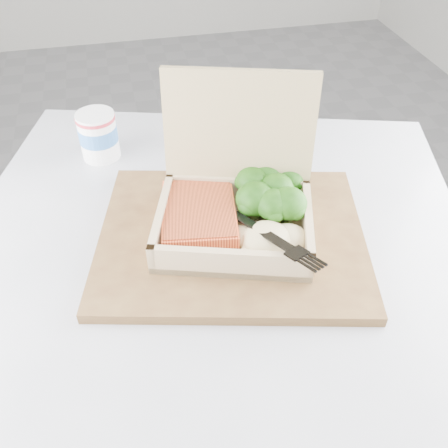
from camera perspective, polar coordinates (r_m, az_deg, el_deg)
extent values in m
plane|color=gray|center=(1.60, -17.98, -8.72)|extent=(4.00, 4.00, 0.00)
cylinder|color=black|center=(0.98, -0.94, -17.95)|extent=(0.07, 0.07, 0.67)
cube|color=#ABACB5|center=(0.70, -1.26, -3.39)|extent=(0.90, 0.90, 0.03)
cube|color=brown|center=(0.69, 0.89, -1.49)|extent=(0.42, 0.37, 0.02)
cube|color=tan|center=(0.68, 1.14, -1.04)|extent=(0.24, 0.21, 0.01)
cube|color=tan|center=(0.68, -7.08, 0.44)|extent=(0.06, 0.15, 0.04)
cube|color=tan|center=(0.67, 9.48, -0.42)|extent=(0.06, 0.15, 0.04)
cube|color=tan|center=(0.62, 0.72, -4.58)|extent=(0.20, 0.07, 0.04)
cube|color=tan|center=(0.73, 1.52, 3.91)|extent=(0.20, 0.07, 0.04)
cube|color=tan|center=(0.68, 1.73, 10.95)|extent=(0.20, 0.09, 0.16)
cube|color=orange|center=(0.68, -2.88, 0.99)|extent=(0.12, 0.14, 0.03)
ellipsoid|color=#D3BF88|center=(0.64, 4.93, -1.76)|extent=(0.10, 0.09, 0.04)
cube|color=black|center=(0.67, 0.66, 2.23)|extent=(0.06, 0.12, 0.02)
cube|color=black|center=(0.62, 5.64, -2.00)|extent=(0.04, 0.06, 0.01)
cylinder|color=white|center=(0.87, -14.17, 9.77)|extent=(0.06, 0.06, 0.08)
cylinder|color=#336DB8|center=(0.87, -14.21, 9.99)|extent=(0.06, 0.06, 0.03)
cylinder|color=#C02C3A|center=(0.85, -14.54, 11.66)|extent=(0.06, 0.06, 0.01)
cube|color=white|center=(0.86, 3.35, 7.51)|extent=(0.12, 0.16, 0.00)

